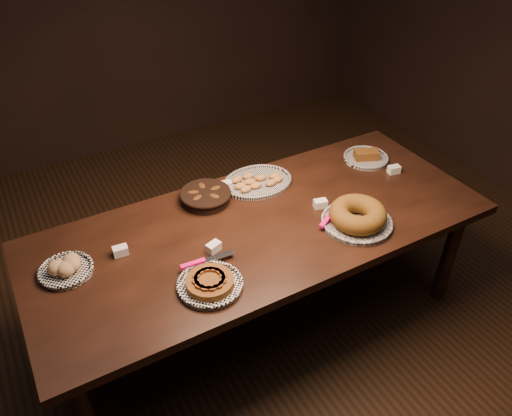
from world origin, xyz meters
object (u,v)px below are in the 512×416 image
apple_tart_plate (210,283)px  madeleine_platter (257,182)px  buffet_table (262,234)px  bundt_cake_plate (357,216)px

apple_tart_plate → madeleine_platter: 0.85m
apple_tart_plate → madeleine_platter: (0.59, 0.61, -0.00)m
apple_tart_plate → madeleine_platter: apple_tart_plate is taller
buffet_table → madeleine_platter: 0.38m
buffet_table → madeleine_platter: size_ratio=5.91×
madeleine_platter → bundt_cake_plate: 0.63m
apple_tart_plate → bundt_cake_plate: bundt_cake_plate is taller
buffet_table → apple_tart_plate: (-0.43, -0.28, 0.10)m
buffet_table → bundt_cake_plate: bundt_cake_plate is taller
apple_tart_plate → madeleine_platter: bearing=59.7°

